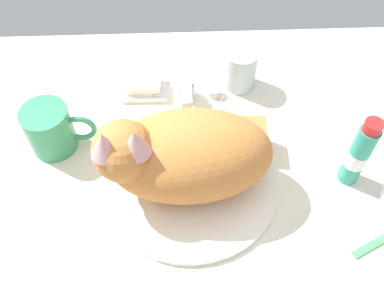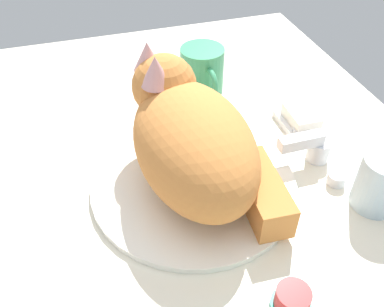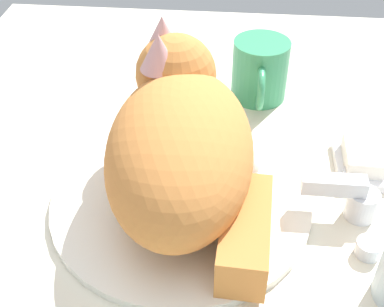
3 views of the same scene
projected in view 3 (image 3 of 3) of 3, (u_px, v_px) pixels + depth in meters
ground_plane at (181, 212)px, 63.57cm from camera, size 110.00×82.50×3.00cm
sink_basin at (181, 201)px, 62.29cm from camera, size 30.95×30.95×1.03cm
faucet at (354, 201)px, 59.71cm from camera, size 14.34×9.09×5.60cm
cat at (182, 141)px, 58.26cm from camera, size 29.09×19.00×17.33cm
coffee_mug at (260, 71)px, 77.90cm from camera, size 12.64×8.37×9.18cm
soap_dish at (360, 165)px, 67.18cm from camera, size 9.00×6.40×1.20cm
soap_bar at (363, 155)px, 66.11cm from camera, size 6.93×4.80×2.17cm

